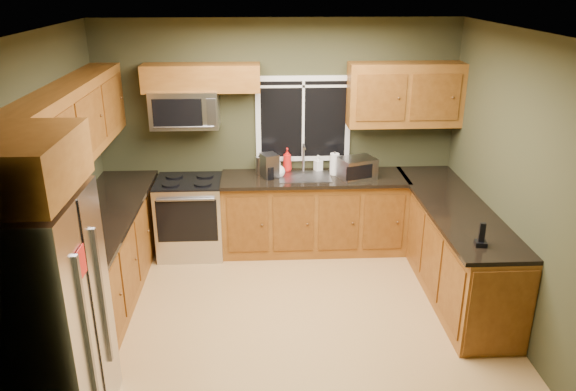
{
  "coord_description": "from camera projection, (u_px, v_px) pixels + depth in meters",
  "views": [
    {
      "loc": [
        -0.2,
        -4.67,
        3.11
      ],
      "look_at": [
        0.05,
        0.35,
        1.15
      ],
      "focal_mm": 35.0,
      "sensor_mm": 36.0,
      "label": 1
    }
  ],
  "objects": [
    {
      "name": "countertop_back",
      "position": [
        314.0,
        178.0,
        6.55
      ],
      "size": [
        2.17,
        0.65,
        0.04
      ],
      "primitive_type": "cube",
      "color": "black",
      "rests_on": "base_cabinets_back"
    },
    {
      "name": "upper_cabinet_over_fridge",
      "position": [
        12.0,
        165.0,
        3.46
      ],
      "size": [
        0.72,
        0.9,
        0.38
      ],
      "primitive_type": "cube",
      "color": "brown",
      "rests_on": "left_wall"
    },
    {
      "name": "soap_bottle_b",
      "position": [
        318.0,
        163.0,
        6.72
      ],
      "size": [
        0.11,
        0.11,
        0.19
      ],
      "primitive_type": "imported",
      "rotation": [
        0.0,
        0.0,
        0.41
      ],
      "color": "white",
      "rests_on": "countertop_back"
    },
    {
      "name": "base_cabinets_back",
      "position": [
        314.0,
        214.0,
        6.74
      ],
      "size": [
        2.17,
        0.6,
        0.9
      ],
      "primitive_type": "cube",
      "color": "brown",
      "rests_on": "ground"
    },
    {
      "name": "soap_bottle_a",
      "position": [
        287.0,
        160.0,
        6.68
      ],
      "size": [
        0.11,
        0.11,
        0.28
      ],
      "primitive_type": "imported",
      "rotation": [
        0.0,
        0.0,
        0.02
      ],
      "color": "red",
      "rests_on": "countertop_back"
    },
    {
      "name": "base_cabinets_left",
      "position": [
        105.0,
        258.0,
        5.69
      ],
      "size": [
        0.6,
        2.65,
        0.9
      ],
      "primitive_type": "cube",
      "color": "brown",
      "rests_on": "ground"
    },
    {
      "name": "back_wall",
      "position": [
        278.0,
        136.0,
        6.67
      ],
      "size": [
        4.2,
        0.0,
        4.2
      ],
      "primitive_type": "plane",
      "rotation": [
        1.57,
        0.0,
        0.0
      ],
      "color": "#34351F",
      "rests_on": "ground"
    },
    {
      "name": "countertop_left",
      "position": [
        102.0,
        216.0,
        5.52
      ],
      "size": [
        0.65,
        2.65,
        0.04
      ],
      "primitive_type": "cube",
      "color": "black",
      "rests_on": "base_cabinets_left"
    },
    {
      "name": "upper_cabinets_back_left",
      "position": [
        201.0,
        78.0,
        6.22
      ],
      "size": [
        1.3,
        0.33,
        0.3
      ],
      "primitive_type": "cube",
      "color": "brown",
      "rests_on": "back_wall"
    },
    {
      "name": "sink",
      "position": [
        305.0,
        175.0,
        6.55
      ],
      "size": [
        0.6,
        0.42,
        0.36
      ],
      "color": "slate",
      "rests_on": "countertop_back"
    },
    {
      "name": "microwave",
      "position": [
        185.0,
        109.0,
        6.31
      ],
      "size": [
        0.76,
        0.41,
        0.42
      ],
      "color": "#B7B7BC",
      "rests_on": "back_wall"
    },
    {
      "name": "soap_bottle_c",
      "position": [
        279.0,
        169.0,
        6.51
      ],
      "size": [
        0.16,
        0.16,
        0.19
      ],
      "primitive_type": "imported",
      "rotation": [
        0.0,
        0.0,
        -0.09
      ],
      "color": "white",
      "rests_on": "countertop_back"
    },
    {
      "name": "upper_cabinets_back_right",
      "position": [
        405.0,
        95.0,
        6.4
      ],
      "size": [
        1.3,
        0.33,
        0.72
      ],
      "primitive_type": "cube",
      "color": "brown",
      "rests_on": "back_wall"
    },
    {
      "name": "ceiling",
      "position": [
        284.0,
        32.0,
        4.51
      ],
      "size": [
        4.2,
        4.2,
        0.0
      ],
      "primitive_type": "plane",
      "rotation": [
        3.14,
        0.0,
        0.0
      ],
      "color": "white",
      "rests_on": "back_wall"
    },
    {
      "name": "toaster_oven",
      "position": [
        357.0,
        168.0,
        6.45
      ],
      "size": [
        0.46,
        0.42,
        0.24
      ],
      "color": "#B7B7BC",
      "rests_on": "countertop_back"
    },
    {
      "name": "right_wall",
      "position": [
        515.0,
        185.0,
        5.1
      ],
      "size": [
        0.0,
        3.6,
        3.6
      ],
      "primitive_type": "plane",
      "rotation": [
        1.57,
        0.0,
        -1.57
      ],
      "color": "#34351F",
      "rests_on": "ground"
    },
    {
      "name": "upper_cabinets_left",
      "position": [
        72.0,
        123.0,
        5.17
      ],
      "size": [
        0.33,
        2.65,
        0.72
      ],
      "primitive_type": "cube",
      "color": "brown",
      "rests_on": "left_wall"
    },
    {
      "name": "cordless_phone",
      "position": [
        481.0,
        239.0,
        4.84
      ],
      "size": [
        0.11,
        0.11,
        0.21
      ],
      "color": "black",
      "rests_on": "countertop_peninsula"
    },
    {
      "name": "floor",
      "position": [
        285.0,
        318.0,
        5.49
      ],
      "size": [
        4.2,
        4.2,
        0.0
      ],
      "primitive_type": "plane",
      "color": "#B0854D",
      "rests_on": "ground"
    },
    {
      "name": "base_cabinets_peninsula",
      "position": [
        453.0,
        248.0,
        5.91
      ],
      "size": [
        0.6,
        2.52,
        0.9
      ],
      "color": "brown",
      "rests_on": "ground"
    },
    {
      "name": "paper_towel_roll",
      "position": [
        334.0,
        164.0,
        6.58
      ],
      "size": [
        0.12,
        0.12,
        0.28
      ],
      "color": "white",
      "rests_on": "countertop_back"
    },
    {
      "name": "left_wall",
      "position": [
        45.0,
        193.0,
        4.9
      ],
      "size": [
        0.0,
        3.6,
        3.6
      ],
      "primitive_type": "plane",
      "rotation": [
        1.57,
        0.0,
        1.57
      ],
      "color": "#34351F",
      "rests_on": "ground"
    },
    {
      "name": "countertop_peninsula",
      "position": [
        455.0,
        206.0,
        5.75
      ],
      "size": [
        0.65,
        2.5,
        0.04
      ],
      "primitive_type": "cube",
      "color": "black",
      "rests_on": "base_cabinets_peninsula"
    },
    {
      "name": "refrigerator",
      "position": [
        41.0,
        320.0,
        3.87
      ],
      "size": [
        0.74,
        0.9,
        1.8
      ],
      "color": "#B7B7BC",
      "rests_on": "ground"
    },
    {
      "name": "front_wall",
      "position": [
        297.0,
        296.0,
        3.33
      ],
      "size": [
        4.2,
        0.0,
        4.2
      ],
      "primitive_type": "plane",
      "rotation": [
        -1.57,
        0.0,
        0.0
      ],
      "color": "#34351F",
      "rests_on": "ground"
    },
    {
      "name": "range",
      "position": [
        191.0,
        216.0,
        6.64
      ],
      "size": [
        0.76,
        0.69,
        0.94
      ],
      "color": "#B7B7BC",
      "rests_on": "ground"
    },
    {
      "name": "coffee_maker",
      "position": [
        270.0,
        167.0,
        6.48
      ],
      "size": [
        0.23,
        0.27,
        0.28
      ],
      "color": "slate",
      "rests_on": "countertop_back"
    },
    {
      "name": "kettle",
      "position": [
        261.0,
        164.0,
        6.63
      ],
      "size": [
        0.17,
        0.17,
        0.25
      ],
      "color": "#B7B7BC",
      "rests_on": "countertop_back"
    },
    {
      "name": "window",
      "position": [
        303.0,
        119.0,
        6.6
      ],
      "size": [
        1.12,
        0.03,
        1.02
      ],
      "color": "white",
      "rests_on": "back_wall"
    }
  ]
}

